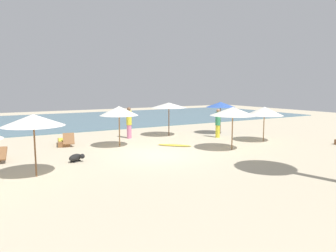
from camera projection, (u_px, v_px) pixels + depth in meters
The scene contains 13 objects.
ground_plane at pixel (159, 155), 14.23m from camera, with size 60.00×60.00×0.00m, color beige.
ocean_water at pixel (72, 120), 28.79m from camera, with size 48.00×16.00×0.06m, color slate.
umbrella_0 at pixel (169, 105), 19.59m from camera, with size 2.30×2.30×2.13m.
umbrella_1 at pixel (221, 105), 20.49m from camera, with size 1.93×1.93×2.14m.
umbrella_2 at pixel (233, 111), 15.21m from camera, with size 2.24×2.24×2.14m.
umbrella_3 at pixel (119, 111), 15.95m from camera, with size 2.00×2.00×2.14m.
umbrella_5 at pixel (33, 120), 10.57m from camera, with size 2.10×2.10×2.20m.
umbrella_7 at pixel (264, 111), 17.67m from camera, with size 2.13×2.13×2.00m.
lounger_2 at pixel (64, 142), 16.64m from camera, with size 0.87×1.74×0.72m.
person_0 at pixel (218, 123), 19.08m from camera, with size 0.36×0.36×1.78m.
person_1 at pixel (129, 122), 18.75m from camera, with size 0.45×0.45×1.92m.
dog at pixel (76, 158), 12.94m from camera, with size 0.72×0.61×0.34m.
surfboard at pixel (175, 145), 16.45m from camera, with size 1.58×1.58×0.07m.
Camera 1 is at (-6.67, -12.26, 3.12)m, focal length 33.02 mm.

